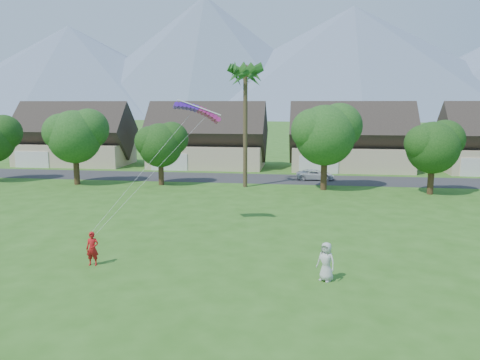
% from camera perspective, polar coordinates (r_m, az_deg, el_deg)
% --- Properties ---
extents(ground, '(500.00, 500.00, 0.00)m').
position_cam_1_polar(ground, '(21.17, -3.81, -14.69)').
color(ground, '#2D6019').
rests_on(ground, ground).
extents(street, '(90.00, 7.00, 0.01)m').
position_cam_1_polar(street, '(53.77, 3.49, 0.15)').
color(street, '#2D2D30').
rests_on(street, ground).
extents(kite_flyer, '(0.72, 0.51, 1.84)m').
position_cam_1_polar(kite_flyer, '(26.49, -17.55, -7.98)').
color(kite_flyer, '#B61416').
rests_on(kite_flyer, ground).
extents(watcher, '(1.13, 1.02, 1.94)m').
position_cam_1_polar(watcher, '(23.54, 10.45, -9.76)').
color(watcher, '#BBBCB7').
rests_on(watcher, ground).
extents(parked_car, '(4.39, 2.29, 1.18)m').
position_cam_1_polar(parked_car, '(53.54, 9.16, 0.64)').
color(parked_car, white).
rests_on(parked_car, ground).
extents(mountain_ridge, '(540.00, 240.00, 70.00)m').
position_cam_1_polar(mountain_ridge, '(279.74, 9.39, 13.48)').
color(mountain_ridge, slate).
rests_on(mountain_ridge, ground).
extents(houses_row, '(72.75, 8.19, 8.86)m').
position_cam_1_polar(houses_row, '(62.23, 4.61, 4.59)').
color(houses_row, beige).
rests_on(houses_row, ground).
extents(tree_row, '(62.27, 6.67, 8.45)m').
position_cam_1_polar(tree_row, '(47.26, 1.59, 4.86)').
color(tree_row, '#47301C').
rests_on(tree_row, ground).
extents(fan_palm, '(3.00, 3.00, 13.80)m').
position_cam_1_polar(fan_palm, '(47.90, 0.66, 13.20)').
color(fan_palm, '#4C3D26').
rests_on(fan_palm, ground).
extents(parafoil_kite, '(3.40, 1.42, 0.50)m').
position_cam_1_polar(parafoil_kite, '(31.87, -5.14, 8.58)').
color(parafoil_kite, '#581AC8').
rests_on(parafoil_kite, ground).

